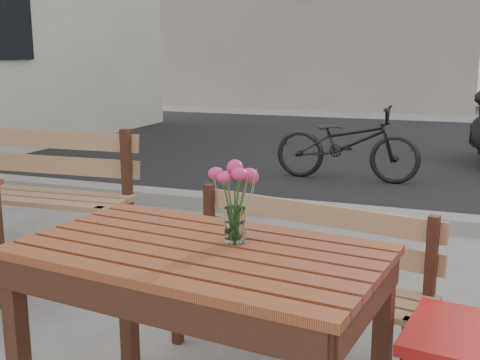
% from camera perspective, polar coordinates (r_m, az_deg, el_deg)
% --- Properties ---
extents(street, '(30.00, 8.12, 0.12)m').
position_cam_1_polar(street, '(7.18, 14.13, 0.63)').
color(street, black).
rests_on(street, ground).
extents(main_table, '(1.32, 0.88, 0.76)m').
position_cam_1_polar(main_table, '(2.11, -3.83, -9.55)').
color(main_table, '#5E2618').
rests_on(main_table, ground).
extents(main_bench, '(1.28, 0.61, 0.77)m').
position_cam_1_polar(main_bench, '(2.81, 5.91, -7.68)').
color(main_bench, '#906E4A').
rests_on(main_bench, ground).
extents(main_vase, '(0.16, 0.16, 0.29)m').
position_cam_1_polar(main_vase, '(2.06, -0.48, -1.09)').
color(main_vase, white).
rests_on(main_vase, main_table).
extents(second_bench, '(1.55, 0.52, 0.95)m').
position_cam_1_polar(second_bench, '(4.27, -19.49, 0.11)').
color(second_bench, '#906E4A').
rests_on(second_bench, ground).
extents(bicycle, '(1.60, 0.56, 0.84)m').
position_cam_1_polar(bicycle, '(6.77, 10.10, 3.48)').
color(bicycle, black).
rests_on(bicycle, ground).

